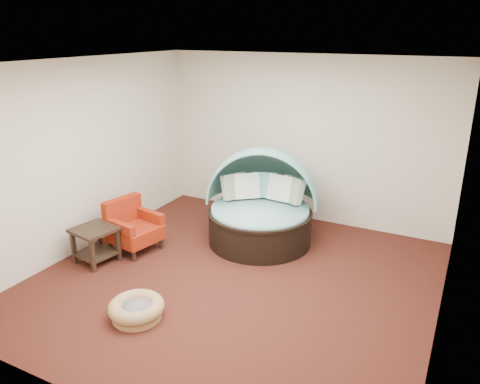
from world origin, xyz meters
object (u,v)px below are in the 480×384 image
at_px(canopy_daybed, 261,199).
at_px(red_armchair, 133,227).
at_px(pet_basket, 137,309).
at_px(side_table, 95,240).

relative_size(canopy_daybed, red_armchair, 2.60).
distance_m(canopy_daybed, red_armchair, 1.99).
bearing_deg(pet_basket, canopy_daybed, 81.67).
distance_m(pet_basket, red_armchair, 1.87).
bearing_deg(side_table, canopy_daybed, 44.60).
height_order(canopy_daybed, red_armchair, canopy_daybed).
bearing_deg(red_armchair, side_table, -98.34).
distance_m(canopy_daybed, pet_basket, 2.68).
height_order(pet_basket, side_table, side_table).
xyz_separation_m(pet_basket, red_armchair, (-1.20, 1.41, 0.24)).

